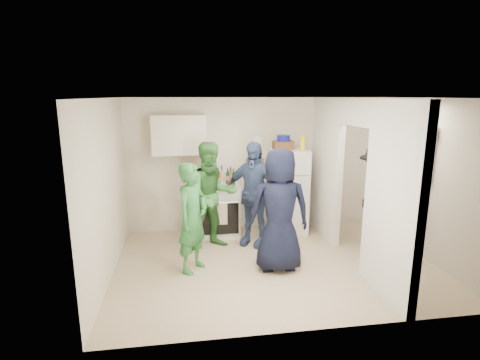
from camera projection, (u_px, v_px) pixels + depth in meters
name	position (u px, v px, depth m)	size (l,w,h in m)	color
floor	(274.00, 264.00, 5.77)	(4.80, 4.80, 0.00)	#C5B08B
wall_back	(255.00, 164.00, 7.13)	(4.80, 4.80, 0.00)	silver
wall_front	(316.00, 223.00, 3.86)	(4.80, 4.80, 0.00)	silver
wall_left	(106.00, 191.00, 5.15)	(3.40, 3.40, 0.00)	silver
wall_right	(426.00, 180.00, 5.84)	(3.40, 3.40, 0.00)	silver
ceiling	(278.00, 98.00, 5.22)	(4.80, 4.80, 0.00)	white
partition_pier_back	(326.00, 168.00, 6.73)	(0.12, 1.20, 2.50)	silver
partition_pier_front	(392.00, 202.00, 4.61)	(0.12, 1.20, 2.50)	silver
partition_header	(358.00, 112.00, 5.44)	(0.12, 1.00, 0.40)	silver
stove	(217.00, 210.00, 6.88)	(0.80, 0.67, 0.95)	white
upper_cabinet	(179.00, 135.00, 6.62)	(0.95, 0.34, 0.70)	silver
fridge	(288.00, 191.00, 6.97)	(0.65, 0.63, 1.57)	white
wicker_basket	(283.00, 145.00, 6.82)	(0.35, 0.25, 0.15)	brown
blue_bowl	(283.00, 138.00, 6.79)	(0.24, 0.24, 0.11)	navy
yellow_cup_stack_top	(303.00, 143.00, 6.71)	(0.09, 0.09, 0.25)	#FFF515
wall_clock	(258.00, 141.00, 7.02)	(0.22, 0.22, 0.03)	white
spice_shelf	(255.00, 160.00, 7.06)	(0.35, 0.08, 0.03)	olive
nook_window	(419.00, 152.00, 5.94)	(0.03, 0.70, 0.80)	black
nook_window_frame	(418.00, 152.00, 5.94)	(0.04, 0.76, 0.86)	white
nook_valance	(419.00, 130.00, 5.86)	(0.04, 0.82, 0.18)	white
yellow_cup_stack_stove	(211.00, 181.00, 6.52)	(0.09, 0.09, 0.25)	yellow
red_cup	(230.00, 184.00, 6.60)	(0.09, 0.09, 0.12)	#BF370C
person_green_left	(193.00, 218.00, 5.39)	(0.59, 0.39, 1.62)	#317C3E
person_green_center	(212.00, 196.00, 6.21)	(0.88, 0.68, 1.80)	#367A36
person_denim	(253.00, 194.00, 6.35)	(1.05, 0.44, 1.80)	navy
person_navy	(279.00, 210.00, 5.41)	(0.89, 0.58, 1.82)	black
person_nook	(377.00, 198.00, 6.09)	(1.16, 0.66, 1.79)	black
bottle_a	(202.00, 177.00, 6.82)	(0.07, 0.07, 0.27)	#632E13
bottle_b	(206.00, 180.00, 6.64)	(0.07, 0.07, 0.24)	#2F501A
bottle_c	(211.00, 176.00, 6.89)	(0.07, 0.07, 0.28)	#A4B0B2
bottle_d	(218.00, 178.00, 6.71)	(0.06, 0.06, 0.26)	#612C11
bottle_e	(222.00, 174.00, 6.93)	(0.07, 0.07, 0.32)	#B6BACA
bottle_f	(228.00, 176.00, 6.80)	(0.07, 0.07, 0.29)	#163D2B
bottle_g	(231.00, 175.00, 6.92)	(0.07, 0.07, 0.30)	olive
bottle_h	(201.00, 179.00, 6.60)	(0.06, 0.06, 0.29)	#ACB0B9
bottle_i	(218.00, 175.00, 6.86)	(0.07, 0.07, 0.29)	#653511
bottle_j	(233.00, 177.00, 6.68)	(0.06, 0.06, 0.31)	#216027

